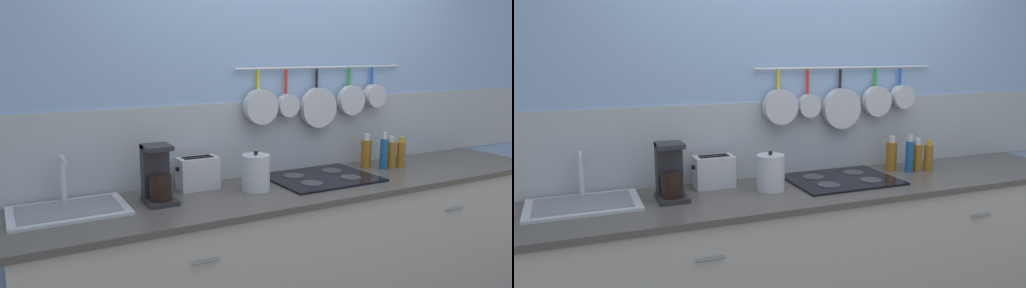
# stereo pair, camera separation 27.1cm
# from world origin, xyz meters

# --- Properties ---
(wall_back) EXTENTS (7.20, 0.15, 2.60)m
(wall_back) POSITION_xyz_m (0.00, 0.37, 1.28)
(wall_back) COLOR #84A3CC
(wall_back) RESTS_ON ground_plane
(cabinet_base) EXTENTS (3.32, 0.64, 0.88)m
(cabinet_base) POSITION_xyz_m (0.00, -0.00, 0.44)
(cabinet_base) COLOR #B7B2A8
(cabinet_base) RESTS_ON ground_plane
(countertop) EXTENTS (3.36, 0.66, 0.03)m
(countertop) POSITION_xyz_m (0.00, 0.00, 0.90)
(countertop) COLOR #4C4742
(countertop) RESTS_ON cabinet_base
(sink_basin) EXTENTS (0.55, 0.38, 0.26)m
(sink_basin) POSITION_xyz_m (-1.36, 0.13, 0.93)
(sink_basin) COLOR #B7BABF
(sink_basin) RESTS_ON countertop
(coffee_maker) EXTENTS (0.15, 0.20, 0.30)m
(coffee_maker) POSITION_xyz_m (-0.92, 0.09, 1.04)
(coffee_maker) COLOR #262628
(coffee_maker) RESTS_ON countertop
(toaster) EXTENTS (0.24, 0.13, 0.19)m
(toaster) POSITION_xyz_m (-0.65, 0.22, 1.01)
(toaster) COLOR #B7BABF
(toaster) RESTS_ON countertop
(kettle) EXTENTS (0.16, 0.16, 0.23)m
(kettle) POSITION_xyz_m (-0.38, 0.04, 1.02)
(kettle) COLOR #B7BABF
(kettle) RESTS_ON countertop
(cooktop) EXTENTS (0.63, 0.49, 0.01)m
(cooktop) POSITION_xyz_m (0.10, 0.07, 0.92)
(cooktop) COLOR black
(cooktop) RESTS_ON countertop
(bottle_cooking_wine) EXTENTS (0.07, 0.07, 0.23)m
(bottle_cooking_wine) POSITION_xyz_m (0.54, 0.18, 1.02)
(bottle_cooking_wine) COLOR #8C5919
(bottle_cooking_wine) RESTS_ON countertop
(bottle_olive_oil) EXTENTS (0.05, 0.05, 0.24)m
(bottle_olive_oil) POSITION_xyz_m (0.61, 0.09, 1.02)
(bottle_olive_oil) COLOR navy
(bottle_olive_oil) RESTS_ON countertop
(bottle_dish_soap) EXTENTS (0.07, 0.07, 0.21)m
(bottle_dish_soap) POSITION_xyz_m (0.68, 0.11, 1.01)
(bottle_dish_soap) COLOR #8C5919
(bottle_dish_soap) RESTS_ON countertop
(bottle_sesame_oil) EXTENTS (0.06, 0.06, 0.20)m
(bottle_sesame_oil) POSITION_xyz_m (0.76, 0.09, 1.00)
(bottle_sesame_oil) COLOR #8C5919
(bottle_sesame_oil) RESTS_ON countertop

